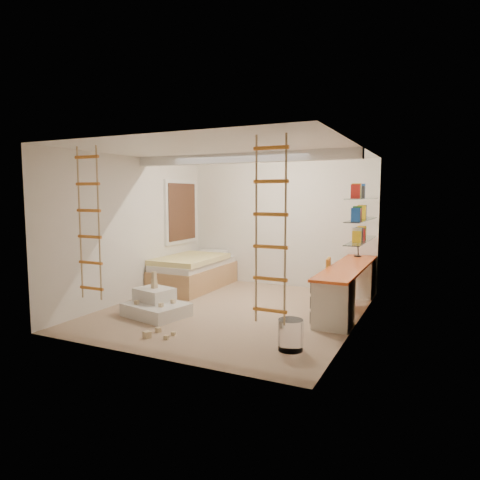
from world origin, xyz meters
The scene contains 15 objects.
floor centered at (0.00, 0.00, 0.00)m, with size 4.50×4.50×0.00m, color tan.
ceiling_beam centered at (0.00, 0.30, 2.52)m, with size 4.00×0.18×0.16m, color white.
window_frame centered at (-1.97, 1.50, 1.55)m, with size 0.06×1.15×1.35m, color white.
window_blind centered at (-1.93, 1.50, 1.55)m, with size 0.02×1.00×1.20m, color #4C2D1E.
rope_ladder_left centered at (-1.35, -1.75, 1.52)m, with size 0.41×0.04×2.13m, color orange, non-canonical shape.
rope_ladder_right centered at (1.35, -1.75, 1.52)m, with size 0.41×0.04×2.13m, color orange, non-canonical shape.
waste_bin centered at (1.46, -1.32, 0.19)m, with size 0.31×0.31×0.39m, color white.
desk centered at (1.72, 0.86, 0.40)m, with size 0.56×2.80×0.75m.
shelves centered at (1.87, 1.13, 1.50)m, with size 0.25×1.80×0.71m.
bed centered at (-1.48, 1.23, 0.33)m, with size 1.02×2.00×0.69m.
task_lamp centered at (1.67, 1.82, 1.14)m, with size 0.14×0.36×0.57m.
swivel_chair centered at (1.40, 0.77, 0.32)m, with size 0.57×0.57×0.86m.
play_platform centered at (-0.98, -0.77, 0.16)m, with size 1.06×0.90×0.41m.
toy_blocks centered at (-0.71, -1.08, 0.27)m, with size 1.09×1.12×0.68m.
books centered at (1.87, 1.13, 1.57)m, with size 0.14×0.70×0.92m.
Camera 1 is at (3.08, -6.21, 1.92)m, focal length 32.00 mm.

